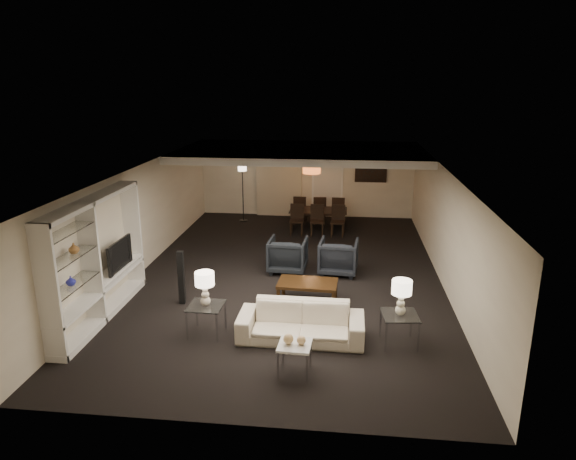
# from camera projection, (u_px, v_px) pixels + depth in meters

# --- Properties ---
(floor) EXTENTS (11.00, 11.00, 0.00)m
(floor) POSITION_uv_depth(u_px,v_px,m) (288.00, 275.00, 12.07)
(floor) COLOR black
(floor) RESTS_ON ground
(ceiling) EXTENTS (7.00, 11.00, 0.02)m
(ceiling) POSITION_uv_depth(u_px,v_px,m) (288.00, 169.00, 11.36)
(ceiling) COLOR silver
(ceiling) RESTS_ON ground
(wall_back) EXTENTS (7.00, 0.02, 2.50)m
(wall_back) POSITION_uv_depth(u_px,v_px,m) (306.00, 179.00, 16.95)
(wall_back) COLOR beige
(wall_back) RESTS_ON ground
(wall_front) EXTENTS (7.00, 0.02, 2.50)m
(wall_front) POSITION_uv_depth(u_px,v_px,m) (240.00, 341.00, 6.47)
(wall_front) COLOR beige
(wall_front) RESTS_ON ground
(wall_left) EXTENTS (0.02, 11.00, 2.50)m
(wall_left) POSITION_uv_depth(u_px,v_px,m) (141.00, 219.00, 12.08)
(wall_left) COLOR beige
(wall_left) RESTS_ON ground
(wall_right) EXTENTS (0.02, 11.00, 2.50)m
(wall_right) POSITION_uv_depth(u_px,v_px,m) (445.00, 228.00, 11.34)
(wall_right) COLOR beige
(wall_right) RESTS_ON ground
(ceiling_soffit) EXTENTS (7.00, 4.00, 0.20)m
(ceiling_soffit) POSITION_uv_depth(u_px,v_px,m) (301.00, 152.00, 14.72)
(ceiling_soffit) COLOR silver
(ceiling_soffit) RESTS_ON ceiling
(curtains) EXTENTS (1.50, 0.12, 2.40)m
(curtains) POSITION_uv_depth(u_px,v_px,m) (279.00, 180.00, 16.99)
(curtains) COLOR beige
(curtains) RESTS_ON wall_back
(door) EXTENTS (0.90, 0.05, 2.10)m
(door) POSITION_uv_depth(u_px,v_px,m) (327.00, 185.00, 16.91)
(door) COLOR silver
(door) RESTS_ON wall_back
(painting) EXTENTS (0.95, 0.04, 0.65)m
(painting) POSITION_uv_depth(u_px,v_px,m) (371.00, 171.00, 16.61)
(painting) COLOR #142D38
(painting) RESTS_ON wall_back
(media_unit) EXTENTS (0.38, 3.40, 2.35)m
(media_unit) POSITION_uv_depth(u_px,v_px,m) (97.00, 260.00, 9.61)
(media_unit) COLOR white
(media_unit) RESTS_ON wall_left
(pendant_light) EXTENTS (0.52, 0.52, 0.24)m
(pendant_light) POSITION_uv_depth(u_px,v_px,m) (312.00, 169.00, 14.83)
(pendant_light) COLOR #D8591E
(pendant_light) RESTS_ON ceiling_soffit
(sofa) EXTENTS (2.21, 0.88, 0.64)m
(sofa) POSITION_uv_depth(u_px,v_px,m) (301.00, 322.00, 9.01)
(sofa) COLOR beige
(sofa) RESTS_ON floor
(coffee_table) EXTENTS (1.24, 0.77, 0.43)m
(coffee_table) POSITION_uv_depth(u_px,v_px,m) (308.00, 292.00, 10.56)
(coffee_table) COLOR black
(coffee_table) RESTS_ON floor
(armchair_left) EXTENTS (0.92, 0.95, 0.82)m
(armchair_left) POSITION_uv_depth(u_px,v_px,m) (288.00, 255.00, 12.19)
(armchair_left) COLOR black
(armchair_left) RESTS_ON floor
(armchair_right) EXTENTS (0.95, 0.97, 0.82)m
(armchair_right) POSITION_uv_depth(u_px,v_px,m) (338.00, 257.00, 12.06)
(armchair_right) COLOR black
(armchair_right) RESTS_ON floor
(side_table_left) EXTENTS (0.63, 0.63, 0.56)m
(side_table_left) POSITION_uv_depth(u_px,v_px,m) (207.00, 320.00, 9.20)
(side_table_left) COLOR silver
(side_table_left) RESTS_ON floor
(side_table_right) EXTENTS (0.66, 0.66, 0.56)m
(side_table_right) POSITION_uv_depth(u_px,v_px,m) (399.00, 329.00, 8.84)
(side_table_right) COLOR white
(side_table_right) RESTS_ON floor
(table_lamp_left) EXTENTS (0.38, 0.38, 0.62)m
(table_lamp_left) POSITION_uv_depth(u_px,v_px,m) (205.00, 289.00, 9.03)
(table_lamp_left) COLOR beige
(table_lamp_left) RESTS_ON side_table_left
(table_lamp_right) EXTENTS (0.36, 0.36, 0.62)m
(table_lamp_right) POSITION_uv_depth(u_px,v_px,m) (401.00, 298.00, 8.67)
(table_lamp_right) COLOR beige
(table_lamp_right) RESTS_ON side_table_right
(marble_table) EXTENTS (0.53, 0.53, 0.50)m
(marble_table) POSITION_uv_depth(u_px,v_px,m) (295.00, 358.00, 7.98)
(marble_table) COLOR white
(marble_table) RESTS_ON floor
(gold_gourd_a) EXTENTS (0.16, 0.16, 0.16)m
(gold_gourd_a) POSITION_uv_depth(u_px,v_px,m) (288.00, 339.00, 7.89)
(gold_gourd_a) COLOR tan
(gold_gourd_a) RESTS_ON marble_table
(gold_gourd_b) EXTENTS (0.14, 0.14, 0.14)m
(gold_gourd_b) POSITION_uv_depth(u_px,v_px,m) (301.00, 340.00, 7.88)
(gold_gourd_b) COLOR #EDBE7D
(gold_gourd_b) RESTS_ON marble_table
(television) EXTENTS (1.03, 0.14, 0.59)m
(television) POSITION_uv_depth(u_px,v_px,m) (115.00, 255.00, 10.27)
(television) COLOR black
(television) RESTS_ON media_unit
(vase_blue) EXTENTS (0.16, 0.16, 0.17)m
(vase_blue) POSITION_uv_depth(u_px,v_px,m) (71.00, 281.00, 8.68)
(vase_blue) COLOR #282BAE
(vase_blue) RESTS_ON media_unit
(vase_amber) EXTENTS (0.18, 0.18, 0.19)m
(vase_amber) POSITION_uv_depth(u_px,v_px,m) (74.00, 248.00, 8.75)
(vase_amber) COLOR #AA7138
(vase_amber) RESTS_ON media_unit
(floor_speaker) EXTENTS (0.13, 0.13, 1.12)m
(floor_speaker) POSITION_uv_depth(u_px,v_px,m) (181.00, 277.00, 10.40)
(floor_speaker) COLOR black
(floor_speaker) RESTS_ON floor
(dining_table) EXTENTS (1.72, 0.96, 0.61)m
(dining_table) POSITION_uv_depth(u_px,v_px,m) (318.00, 220.00, 15.63)
(dining_table) COLOR black
(dining_table) RESTS_ON floor
(chair_nl) EXTENTS (0.42, 0.42, 0.90)m
(chair_nl) POSITION_uv_depth(u_px,v_px,m) (297.00, 220.00, 15.03)
(chair_nl) COLOR black
(chair_nl) RESTS_ON floor
(chair_nm) EXTENTS (0.43, 0.43, 0.90)m
(chair_nm) POSITION_uv_depth(u_px,v_px,m) (317.00, 221.00, 14.97)
(chair_nm) COLOR black
(chair_nm) RESTS_ON floor
(chair_nr) EXTENTS (0.44, 0.44, 0.90)m
(chair_nr) POSITION_uv_depth(u_px,v_px,m) (338.00, 221.00, 14.90)
(chair_nr) COLOR black
(chair_nr) RESTS_ON floor
(chair_fl) EXTENTS (0.44, 0.44, 0.90)m
(chair_fl) POSITION_uv_depth(u_px,v_px,m) (300.00, 209.00, 16.27)
(chair_fl) COLOR black
(chair_fl) RESTS_ON floor
(chair_fm) EXTENTS (0.46, 0.46, 0.90)m
(chair_fm) POSITION_uv_depth(u_px,v_px,m) (319.00, 210.00, 16.21)
(chair_fm) COLOR black
(chair_fm) RESTS_ON floor
(chair_fr) EXTENTS (0.44, 0.44, 0.90)m
(chair_fr) POSITION_uv_depth(u_px,v_px,m) (338.00, 210.00, 16.14)
(chair_fr) COLOR black
(chair_fr) RESTS_ON floor
(floor_lamp) EXTENTS (0.35, 0.35, 1.88)m
(floor_lamp) POSITION_uv_depth(u_px,v_px,m) (243.00, 192.00, 16.39)
(floor_lamp) COLOR black
(floor_lamp) RESTS_ON floor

